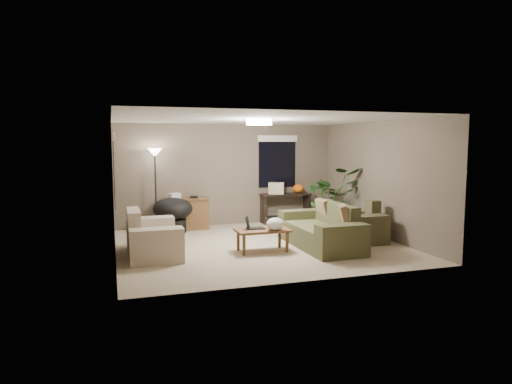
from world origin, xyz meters
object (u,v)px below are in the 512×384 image
object	(u,v)px
loveseat	(152,239)
armchair	(358,228)
houseplant	(331,204)
desk	(185,214)
cat_scratching_post	(350,224)
coffee_table	(262,233)
main_sofa	(322,232)
floor_lamp	(155,162)
console_table	(285,206)
papasan_chair	(173,212)

from	to	relation	value
loveseat	armchair	size ratio (longest dim) A/B	1.60
armchair	houseplant	bearing A→B (deg)	83.93
desk	cat_scratching_post	xyz separation A→B (m)	(3.46, -1.60, -0.16)
coffee_table	houseplant	size ratio (longest dim) A/B	0.68
main_sofa	cat_scratching_post	size ratio (longest dim) A/B	4.40
floor_lamp	cat_scratching_post	world-z (taller)	floor_lamp
main_sofa	console_table	bearing A→B (deg)	83.67
houseplant	console_table	bearing A→B (deg)	125.15
main_sofa	floor_lamp	distance (m)	4.19
floor_lamp	houseplant	xyz separation A→B (m)	(4.02, -0.96, -1.02)
coffee_table	desk	xyz separation A→B (m)	(-1.04, 2.62, 0.02)
papasan_chair	armchair	bearing A→B (deg)	-31.48
console_table	houseplant	size ratio (longest dim) A/B	0.88
papasan_chair	cat_scratching_post	distance (m)	4.02
floor_lamp	papasan_chair	bearing A→B (deg)	-45.26
main_sofa	papasan_chair	distance (m)	3.50
armchair	papasan_chair	distance (m)	4.12
floor_lamp	console_table	bearing A→B (deg)	1.78
console_table	houseplant	distance (m)	1.31
armchair	cat_scratching_post	xyz separation A→B (m)	(0.28, 0.83, -0.08)
armchair	houseplant	xyz separation A→B (m)	(0.16, 1.53, 0.28)
armchair	coffee_table	xyz separation A→B (m)	(-2.14, -0.19, 0.06)
cat_scratching_post	console_table	bearing A→B (deg)	116.15
main_sofa	cat_scratching_post	distance (m)	1.54
armchair	papasan_chair	world-z (taller)	armchair
main_sofa	coffee_table	distance (m)	1.25
coffee_table	papasan_chair	bearing A→B (deg)	120.33
armchair	coffee_table	size ratio (longest dim) A/B	1.00
loveseat	coffee_table	world-z (taller)	loveseat
floor_lamp	cat_scratching_post	distance (m)	4.67
loveseat	cat_scratching_post	xyz separation A→B (m)	(4.44, 0.69, -0.08)
loveseat	papasan_chair	distance (m)	2.12
papasan_chair	console_table	bearing A→B (deg)	8.67
loveseat	armchair	xyz separation A→B (m)	(4.16, -0.14, 0.00)
loveseat	papasan_chair	xyz separation A→B (m)	(0.65, 2.01, 0.17)
desk	papasan_chair	size ratio (longest dim) A/B	1.02
papasan_chair	floor_lamp	size ratio (longest dim) A/B	0.57
armchair	console_table	distance (m)	2.67
console_table	main_sofa	bearing A→B (deg)	-96.33
armchair	floor_lamp	xyz separation A→B (m)	(-3.85, 2.49, 1.30)
loveseat	desk	distance (m)	2.49
loveseat	floor_lamp	bearing A→B (deg)	82.59
main_sofa	console_table	distance (m)	2.78
coffee_table	console_table	distance (m)	3.19
desk	loveseat	bearing A→B (deg)	-113.05
main_sofa	houseplant	distance (m)	2.02
main_sofa	floor_lamp	world-z (taller)	floor_lamp
main_sofa	coffee_table	xyz separation A→B (m)	(-1.25, -0.03, 0.06)
desk	console_table	bearing A→B (deg)	3.66
loveseat	houseplant	bearing A→B (deg)	17.84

